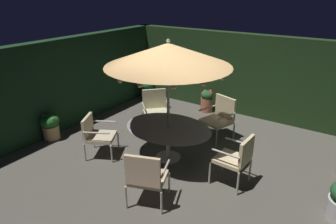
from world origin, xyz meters
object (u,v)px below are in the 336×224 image
patio_chair_north (220,116)px  patio_chair_southeast (146,176)px  patio_chair_northeast (155,107)px  potted_plant_left_far (207,100)px  patio_umbrella (168,55)px  potted_plant_right_near (50,125)px  potted_plant_right_far (148,90)px  patio_chair_south (237,157)px  patio_chair_east (96,133)px  patio_dining_table (168,131)px

patio_chair_north → patio_chair_southeast: patio_chair_southeast is taller
patio_chair_northeast → potted_plant_left_far: bearing=71.3°
patio_umbrella → potted_plant_right_near: size_ratio=3.94×
patio_umbrella → patio_chair_southeast: 2.26m
patio_umbrella → potted_plant_right_near: bearing=-163.5°
patio_chair_northeast → potted_plant_right_near: size_ratio=1.56×
patio_chair_northeast → potted_plant_right_far: 2.19m
patio_umbrella → patio_chair_south: (1.54, -0.08, -1.65)m
patio_chair_south → patio_chair_southeast: bearing=-126.2°
potted_plant_right_far → patio_chair_east: bearing=-70.0°
potted_plant_left_far → potted_plant_right_near: bearing=-122.2°
patio_chair_east → potted_plant_right_near: bearing=-176.1°
patio_chair_southeast → potted_plant_right_far: (-3.13, 4.12, -0.26)m
patio_chair_northeast → patio_chair_north: bearing=14.0°
patio_chair_northeast → potted_plant_left_far: (0.59, 1.74, -0.23)m
patio_umbrella → patio_chair_northeast: 2.27m
patio_chair_southeast → potted_plant_right_near: size_ratio=1.59×
patio_dining_table → patio_chair_southeast: patio_chair_southeast is taller
patio_chair_northeast → patio_chair_southeast: size_ratio=0.98×
patio_chair_east → potted_plant_left_far: bearing=76.9°
potted_plant_left_far → potted_plant_right_far: size_ratio=1.02×
potted_plant_right_near → potted_plant_right_far: (0.24, 3.51, -0.03)m
patio_umbrella → potted_plant_right_far: 4.18m
patio_dining_table → patio_chair_east: size_ratio=2.08×
potted_plant_right_far → patio_chair_southeast: bearing=-52.8°
potted_plant_right_near → potted_plant_left_far: (2.31, 3.66, -0.02)m
patio_umbrella → patio_chair_east: (-1.35, -0.74, -1.71)m
patio_chair_north → potted_plant_right_far: (-3.08, 1.19, -0.25)m
patio_chair_northeast → patio_chair_east: size_ratio=1.12×
patio_chair_north → potted_plant_right_near: 4.06m
potted_plant_left_far → potted_plant_right_far: (-2.06, -0.15, -0.02)m
patio_dining_table → patio_chair_east: patio_chair_east is taller
patio_umbrella → patio_chair_northeast: size_ratio=2.52×
potted_plant_right_far → patio_chair_north: bearing=-21.2°
patio_chair_north → patio_chair_south: patio_chair_north is taller
potted_plant_right_far → patio_chair_northeast: bearing=-47.3°
patio_chair_south → potted_plant_left_far: (-2.07, 2.90, -0.25)m
patio_chair_north → potted_plant_right_near: (-3.32, -2.32, -0.22)m
patio_chair_north → patio_chair_south: bearing=-56.1°
patio_chair_southeast → patio_umbrella: bearing=110.3°
potted_plant_left_far → potted_plant_right_far: potted_plant_left_far is taller
patio_dining_table → patio_chair_south: 1.54m
patio_chair_north → potted_plant_right_near: size_ratio=1.59×
patio_chair_south → potted_plant_right_far: patio_chair_south is taller
patio_chair_east → patio_chair_southeast: patio_chair_southeast is taller
patio_chair_northeast → patio_chair_east: (-0.23, -1.81, -0.05)m
patio_chair_north → patio_chair_southeast: size_ratio=1.00×
patio_chair_northeast → patio_chair_southeast: 3.02m
patio_umbrella → patio_chair_south: size_ratio=2.55×
patio_chair_east → patio_chair_southeast: (1.89, -0.71, 0.06)m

